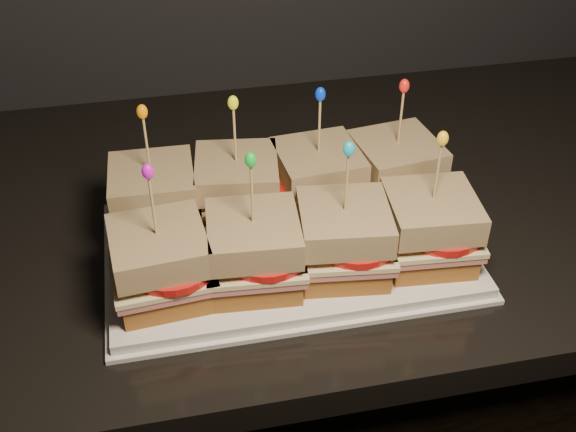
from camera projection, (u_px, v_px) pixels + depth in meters
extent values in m
cube|color=silver|center=(288.00, 247.00, 0.85)|extent=(0.41, 0.26, 0.02)
cube|color=silver|center=(288.00, 251.00, 0.85)|extent=(0.43, 0.27, 0.01)
cube|color=brown|center=(157.00, 218.00, 0.86)|extent=(0.10, 0.10, 0.03)
cube|color=#BA5A54|center=(155.00, 206.00, 0.85)|extent=(0.11, 0.10, 0.01)
cube|color=beige|center=(155.00, 202.00, 0.85)|extent=(0.11, 0.10, 0.01)
cylinder|color=red|center=(165.00, 198.00, 0.84)|extent=(0.09, 0.09, 0.01)
cube|color=#5B3314|center=(152.00, 182.00, 0.83)|extent=(0.10, 0.10, 0.03)
cylinder|color=tan|center=(147.00, 147.00, 0.80)|extent=(0.00, 0.00, 0.09)
ellipsoid|color=orange|center=(142.00, 112.00, 0.77)|extent=(0.01, 0.01, 0.02)
cube|color=brown|center=(239.00, 208.00, 0.88)|extent=(0.11, 0.11, 0.03)
cube|color=#BA5A54|center=(238.00, 197.00, 0.87)|extent=(0.12, 0.11, 0.01)
cube|color=beige|center=(238.00, 192.00, 0.86)|extent=(0.12, 0.11, 0.01)
cylinder|color=red|center=(248.00, 188.00, 0.85)|extent=(0.09, 0.09, 0.01)
cube|color=#5B3314|center=(237.00, 172.00, 0.84)|extent=(0.11, 0.11, 0.03)
cylinder|color=tan|center=(235.00, 138.00, 0.82)|extent=(0.00, 0.00, 0.09)
ellipsoid|color=#F3F312|center=(233.00, 103.00, 0.79)|extent=(0.01, 0.01, 0.02)
cube|color=brown|center=(317.00, 198.00, 0.89)|extent=(0.10, 0.10, 0.03)
cube|color=#BA5A54|center=(318.00, 187.00, 0.88)|extent=(0.11, 0.11, 0.01)
cube|color=beige|center=(318.00, 182.00, 0.88)|extent=(0.11, 0.11, 0.01)
cylinder|color=red|center=(329.00, 179.00, 0.87)|extent=(0.09, 0.09, 0.01)
cube|color=#5B3314|center=(318.00, 163.00, 0.86)|extent=(0.10, 0.10, 0.03)
cylinder|color=tan|center=(319.00, 129.00, 0.83)|extent=(0.00, 0.00, 0.09)
ellipsoid|color=#0633DF|center=(320.00, 94.00, 0.81)|extent=(0.01, 0.01, 0.02)
cube|color=brown|center=(393.00, 189.00, 0.91)|extent=(0.11, 0.11, 0.03)
cube|color=#BA5A54|center=(394.00, 178.00, 0.90)|extent=(0.12, 0.11, 0.01)
cube|color=beige|center=(395.00, 173.00, 0.89)|extent=(0.12, 0.11, 0.01)
cylinder|color=red|center=(406.00, 170.00, 0.89)|extent=(0.09, 0.09, 0.01)
cube|color=#5B3314|center=(397.00, 154.00, 0.88)|extent=(0.11, 0.11, 0.03)
cylinder|color=tan|center=(401.00, 120.00, 0.85)|extent=(0.00, 0.00, 0.09)
ellipsoid|color=red|center=(404.00, 86.00, 0.82)|extent=(0.01, 0.01, 0.02)
cube|color=brown|center=(164.00, 284.00, 0.77)|extent=(0.10, 0.10, 0.03)
cube|color=#BA5A54|center=(162.00, 272.00, 0.76)|extent=(0.11, 0.11, 0.01)
cube|color=beige|center=(161.00, 267.00, 0.75)|extent=(0.11, 0.11, 0.01)
cylinder|color=red|center=(173.00, 263.00, 0.75)|extent=(0.09, 0.09, 0.01)
cube|color=#5B3314|center=(158.00, 246.00, 0.74)|extent=(0.10, 0.10, 0.03)
cylinder|color=tan|center=(153.00, 210.00, 0.71)|extent=(0.00, 0.00, 0.09)
ellipsoid|color=#CE10BC|center=(148.00, 171.00, 0.68)|extent=(0.01, 0.01, 0.02)
cube|color=brown|center=(255.00, 271.00, 0.78)|extent=(0.10, 0.10, 0.03)
cube|color=#BA5A54|center=(254.00, 259.00, 0.77)|extent=(0.11, 0.11, 0.01)
cube|color=beige|center=(254.00, 254.00, 0.77)|extent=(0.11, 0.11, 0.01)
cylinder|color=red|center=(266.00, 251.00, 0.76)|extent=(0.09, 0.09, 0.01)
cube|color=#5B3314|center=(253.00, 234.00, 0.75)|extent=(0.10, 0.10, 0.03)
cylinder|color=tan|center=(252.00, 198.00, 0.72)|extent=(0.00, 0.00, 0.09)
ellipsoid|color=green|center=(251.00, 160.00, 0.70)|extent=(0.01, 0.01, 0.02)
cube|color=brown|center=(342.00, 259.00, 0.80)|extent=(0.10, 0.10, 0.03)
cube|color=#BA5A54|center=(343.00, 247.00, 0.79)|extent=(0.11, 0.11, 0.01)
cube|color=beige|center=(343.00, 242.00, 0.79)|extent=(0.12, 0.11, 0.01)
cylinder|color=red|center=(356.00, 239.00, 0.78)|extent=(0.09, 0.09, 0.01)
cube|color=#5B3314|center=(344.00, 222.00, 0.77)|extent=(0.11, 0.11, 0.03)
cylinder|color=tan|center=(347.00, 186.00, 0.74)|extent=(0.00, 0.00, 0.09)
ellipsoid|color=#16A0C4|center=(349.00, 149.00, 0.71)|extent=(0.01, 0.01, 0.02)
cube|color=brown|center=(426.00, 248.00, 0.82)|extent=(0.10, 0.10, 0.03)
cube|color=#BA5A54|center=(428.00, 236.00, 0.81)|extent=(0.11, 0.11, 0.01)
cube|color=beige|center=(429.00, 231.00, 0.80)|extent=(0.11, 0.11, 0.01)
cylinder|color=red|center=(442.00, 228.00, 0.79)|extent=(0.09, 0.09, 0.01)
cube|color=#5B3314|center=(432.00, 211.00, 0.78)|extent=(0.10, 0.10, 0.03)
cylinder|color=tan|center=(437.00, 175.00, 0.76)|extent=(0.00, 0.00, 0.09)
ellipsoid|color=yellow|center=(443.00, 139.00, 0.73)|extent=(0.01, 0.01, 0.02)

